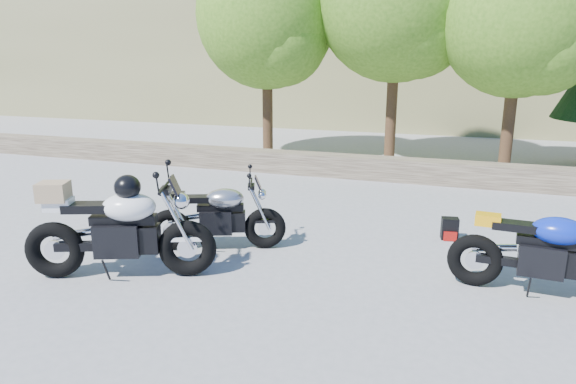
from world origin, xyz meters
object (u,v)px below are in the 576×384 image
at_px(silver_bike, 218,217).
at_px(backpack, 450,229).
at_px(white_bike, 119,228).
at_px(blue_bike, 545,254).

bearing_deg(silver_bike, backpack, 3.70).
xyz_separation_m(white_bike, blue_bike, (4.95, 1.11, -0.13)).
bearing_deg(blue_bike, white_bike, -163.41).
relative_size(silver_bike, blue_bike, 0.89).
distance_m(white_bike, blue_bike, 5.08).
relative_size(white_bike, blue_bike, 1.08).
xyz_separation_m(silver_bike, blue_bike, (4.22, -0.17, 0.04)).
height_order(silver_bike, blue_bike, blue_bike).
bearing_deg(white_bike, blue_bike, -8.39).
height_order(silver_bike, backpack, silver_bike).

